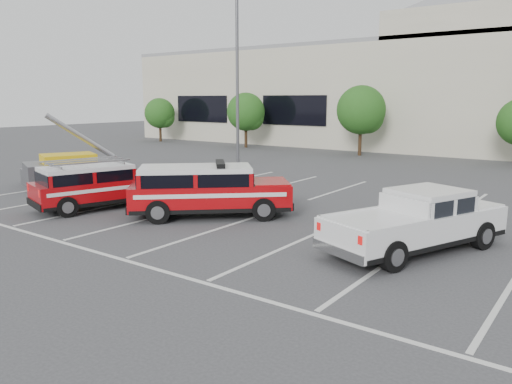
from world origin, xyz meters
TOP-DOWN VIEW (x-y plane):
  - ground at (0.00, 0.00)m, footprint 120.00×120.00m
  - stall_markings at (0.00, 4.50)m, footprint 23.00×15.00m
  - convention_building at (0.18, 31.86)m, footprint 60.00×16.99m
  - tree_far_left at (-24.91, 22.05)m, footprint 2.77×2.77m
  - tree_left at (-14.91, 22.05)m, footprint 3.07×3.07m
  - tree_mid_left at (-4.91, 22.05)m, footprint 3.37×3.37m
  - light_pole_left at (-8.00, 12.00)m, footprint 0.90×0.60m
  - fire_chief_suv at (-1.39, 1.91)m, footprint 5.20×4.97m
  - white_pickup at (5.61, 2.15)m, footprint 3.63×5.51m
  - ladder_suv at (-5.50, 0.52)m, footprint 2.96×4.83m
  - utility_rig at (-10.56, 2.64)m, footprint 4.42×4.23m

SIDE VIEW (x-z plane):
  - ground at x=0.00m, z-range 0.00..0.00m
  - stall_markings at x=0.00m, z-range 0.00..0.01m
  - white_pickup at x=5.61m, z-range -0.16..1.44m
  - utility_rig at x=-10.56m, z-range -1.00..2.32m
  - ladder_suv at x=-5.50m, z-range -0.18..1.60m
  - fire_chief_suv at x=-1.39m, z-range -0.17..1.69m
  - tree_far_left at x=-24.91m, z-range 0.51..4.50m
  - tree_left at x=-14.91m, z-range 0.56..4.98m
  - tree_mid_left at x=-4.91m, z-range 0.62..5.46m
  - convention_building at x=0.18m, z-range -1.88..11.32m
  - light_pole_left at x=-8.00m, z-range 0.07..10.31m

